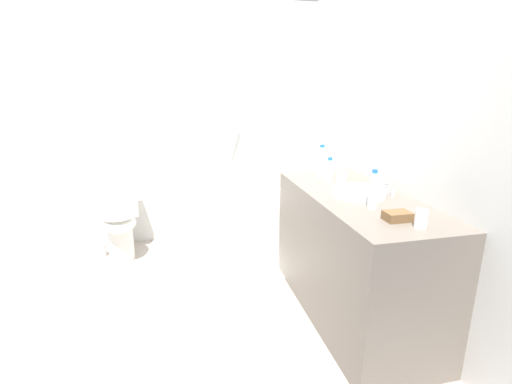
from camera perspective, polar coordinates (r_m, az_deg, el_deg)
name	(u,v)px	position (r m, az deg, el deg)	size (l,w,h in m)	color
ground_plane	(183,301)	(3.10, -10.91, -15.79)	(3.99, 3.99, 0.00)	#9E9389
wall_back_tiled	(170,126)	(3.99, -12.72, 9.60)	(3.39, 0.10, 2.39)	silver
wall_right_mirror	(378,140)	(3.11, 17.76, 7.48)	(0.10, 2.95, 2.39)	silver
bathtub	(244,220)	(3.91, -1.83, -4.22)	(1.58, 0.64, 1.18)	white
toilet	(119,221)	(3.82, -19.83, -4.09)	(0.38, 0.52, 0.70)	white
vanity_counter	(353,256)	(2.79, 14.31, -9.30)	(0.63, 1.52, 0.90)	#6B6056
sink_basin	(358,192)	(2.62, 15.08, -0.04)	(0.36, 0.36, 0.05)	white
sink_faucet	(386,188)	(2.72, 18.97, 0.50)	(0.12, 0.15, 0.08)	silver
water_bottle_0	(373,190)	(2.36, 17.17, 0.27)	(0.06, 0.06, 0.24)	silver
water_bottle_1	(330,170)	(2.94, 10.96, 3.21)	(0.06, 0.06, 0.18)	silver
water_bottle_2	(322,162)	(3.06, 9.81, 4.48)	(0.06, 0.06, 0.26)	silver
drinking_glass_0	(342,178)	(2.91, 12.70, 2.11)	(0.07, 0.07, 0.08)	white
drinking_glass_1	(421,219)	(2.15, 23.52, -3.72)	(0.06, 0.06, 0.10)	white
amenity_basket	(397,216)	(2.22, 20.41, -3.40)	(0.14, 0.10, 0.05)	brown
bath_mat	(275,267)	(3.53, 2.89, -11.15)	(0.67, 0.43, 0.01)	white
toilet_paper_roll	(100,251)	(4.00, -22.30, -8.15)	(0.11, 0.11, 0.12)	white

